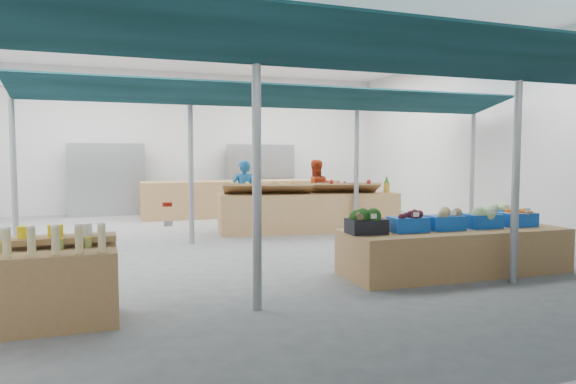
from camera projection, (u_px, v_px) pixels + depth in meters
name	position (u px, v px, depth m)	size (l,w,h in m)	color
floor	(249.00, 245.00, 9.68)	(13.00, 13.00, 0.00)	slate
hall	(231.00, 110.00, 10.85)	(13.00, 13.00, 13.00)	silver
pole_grid	(323.00, 147.00, 8.16)	(10.00, 4.60, 3.00)	gray
awnings	(323.00, 86.00, 8.09)	(9.50, 7.08, 0.30)	black
back_shelving_left	(107.00, 180.00, 14.41)	(2.00, 0.50, 2.00)	#B23F33
back_shelving_right	(260.00, 178.00, 15.92)	(2.00, 0.50, 2.00)	#B23F33
bottle_shelf	(27.00, 285.00, 5.01)	(1.68, 1.05, 1.02)	#946540
veg_counter	(454.00, 251.00, 7.32)	(3.25, 1.08, 0.63)	#946540
fruit_counter	(309.00, 212.00, 11.36)	(3.95, 0.94, 0.85)	#946540
far_counter	(242.00, 198.00, 14.35)	(5.48, 1.10, 0.99)	#946540
vendor_left	(244.00, 194.00, 11.97)	(0.58, 0.38, 1.58)	#16508F
vendor_right	(315.00, 192.00, 12.57)	(0.77, 0.60, 1.58)	#A83114
crate_broccoli	(366.00, 222.00, 6.86)	(0.52, 0.41, 0.35)	black
crate_beets	(408.00, 222.00, 7.05)	(0.52, 0.41, 0.29)	#114EB9
crate_celeriac	(444.00, 219.00, 7.23)	(0.52, 0.41, 0.31)	#114EB9
crate_cabbage	(482.00, 217.00, 7.43)	(0.52, 0.41, 0.35)	#114EB9
crate_carrots	(517.00, 218.00, 7.63)	(0.52, 0.41, 0.29)	#114EB9
sparrow	(360.00, 217.00, 6.70)	(0.12, 0.09, 0.11)	brown
pole_ribbon	(167.00, 206.00, 6.05)	(0.12, 0.12, 0.28)	#B31E0B
apple_heap_yellow	(268.00, 187.00, 11.03)	(2.02, 1.16, 0.27)	#997247
apple_heap_red	(345.00, 186.00, 11.40)	(1.63, 1.06, 0.27)	#997247
pineapple	(387.00, 184.00, 11.60)	(0.14, 0.14, 0.39)	#8C6019
crate_extra	(498.00, 213.00, 8.01)	(0.53, 0.43, 0.32)	#114EB9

